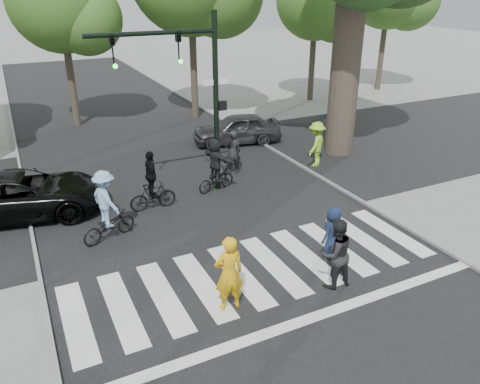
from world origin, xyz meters
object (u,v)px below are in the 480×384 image
object	(u,v)px
pedestrian_adult	(335,254)
cyclist_left	(107,211)
cyclist_mid	(152,186)
car_grey	(237,129)
cyclist_right	(216,167)
car_suv	(20,195)
pedestrian_woman	(229,274)
pedestrian_child	(333,232)
traffic_signal	(191,81)

from	to	relation	value
pedestrian_adult	cyclist_left	size ratio (longest dim) A/B	0.85
cyclist_mid	car_grey	size ratio (longest dim) A/B	0.50
cyclist_left	cyclist_right	xyz separation A→B (m)	(4.14, 1.84, -0.05)
car_suv	pedestrian_woman	bearing A→B (deg)	-140.51
pedestrian_adult	cyclist_left	xyz separation A→B (m)	(-4.38, 4.69, 0.01)
car_grey	pedestrian_child	bearing A→B (deg)	1.65
cyclist_mid	cyclist_left	bearing A→B (deg)	-141.82
pedestrian_child	traffic_signal	bearing A→B (deg)	-89.57
traffic_signal	cyclist_left	bearing A→B (deg)	-150.75
pedestrian_adult	cyclist_right	xyz separation A→B (m)	(-0.23, 6.53, -0.04)
pedestrian_woman	cyclist_left	size ratio (longest dim) A/B	0.88
traffic_signal	car_suv	bearing A→B (deg)	171.49
cyclist_right	pedestrian_adult	bearing A→B (deg)	-87.96
pedestrian_adult	cyclist_mid	distance (m)	6.60
car_suv	pedestrian_adult	bearing A→B (deg)	-127.93
pedestrian_woman	cyclist_left	world-z (taller)	cyclist_left
pedestrian_child	cyclist_mid	size ratio (longest dim) A/B	0.73
traffic_signal	cyclist_mid	xyz separation A→B (m)	(-1.69, -0.56, -3.09)
pedestrian_woman	cyclist_mid	world-z (taller)	cyclist_mid
pedestrian_child	cyclist_mid	world-z (taller)	cyclist_mid
pedestrian_woman	car_grey	xyz separation A→B (m)	(5.38, 10.65, -0.25)
pedestrian_woman	pedestrian_adult	size ratio (longest dim) A/B	1.03
pedestrian_adult	car_suv	bearing A→B (deg)	-47.89
cyclist_right	car_grey	xyz separation A→B (m)	(2.98, 4.45, -0.18)
pedestrian_woman	car_grey	distance (m)	11.93
cyclist_left	pedestrian_adult	bearing A→B (deg)	-47.00
traffic_signal	cyclist_left	size ratio (longest dim) A/B	2.86
traffic_signal	pedestrian_woman	distance (m)	7.12
cyclist_right	car_suv	xyz separation A→B (m)	(-6.27, 0.88, -0.14)
car_suv	pedestrian_child	bearing A→B (deg)	-119.96
cyclist_mid	car_suv	bearing A→B (deg)	160.01
pedestrian_woman	cyclist_mid	bearing A→B (deg)	-85.26
pedestrian_woman	pedestrian_child	xyz separation A→B (m)	(3.42, 0.79, -0.19)
pedestrian_woman	cyclist_right	distance (m)	6.64
pedestrian_child	pedestrian_adult	world-z (taller)	pedestrian_adult
cyclist_right	traffic_signal	bearing A→B (deg)	175.50
traffic_signal	cyclist_right	xyz separation A→B (m)	(0.76, -0.06, -3.04)
cyclist_right	car_grey	distance (m)	5.36
cyclist_mid	car_suv	distance (m)	4.07
cyclist_mid	cyclist_right	size ratio (longest dim) A/B	1.03
traffic_signal	cyclist_left	xyz separation A→B (m)	(-3.39, -1.90, -2.99)
pedestrian_woman	cyclist_left	distance (m)	4.69
pedestrian_adult	cyclist_right	bearing A→B (deg)	-87.09
pedestrian_woman	cyclist_right	bearing A→B (deg)	-106.92
cyclist_left	cyclist_right	world-z (taller)	cyclist_left
cyclist_right	car_grey	bearing A→B (deg)	56.17
traffic_signal	cyclist_mid	world-z (taller)	traffic_signal
pedestrian_woman	car_grey	world-z (taller)	pedestrian_woman
pedestrian_child	cyclist_right	distance (m)	5.51
cyclist_left	car_suv	world-z (taller)	cyclist_left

